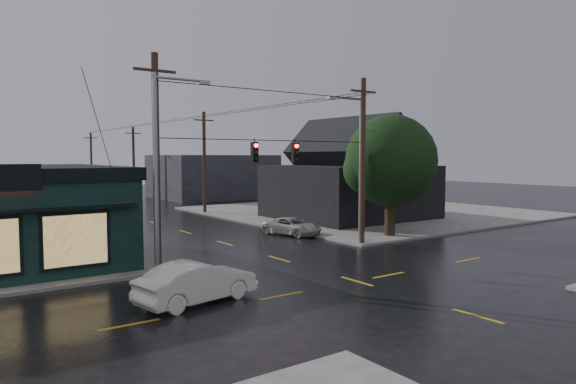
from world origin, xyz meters
TOP-DOWN VIEW (x-y plane):
  - ground_plane at (0.00, 0.00)m, footprint 160.00×160.00m
  - sidewalk_ne at (20.00, 20.00)m, footprint 28.00×28.00m
  - ne_building at (15.00, 17.00)m, footprint 12.60×11.60m
  - corner_tree at (10.22, 7.70)m, footprint 6.13×6.13m
  - utility_pole_nw at (-6.50, 6.50)m, footprint 2.00×0.32m
  - utility_pole_ne at (6.50, 6.50)m, footprint 2.00×0.32m
  - utility_pole_far_a at (6.50, 28.00)m, footprint 2.00×0.32m
  - utility_pole_far_b at (6.50, 48.00)m, footprint 2.00×0.32m
  - utility_pole_far_c at (6.50, 68.00)m, footprint 2.00×0.32m
  - span_signal_assembly at (0.10, 6.50)m, footprint 13.00×0.48m
  - streetlight_nw at (-6.80, 5.80)m, footprint 5.40×0.30m
  - streetlight_ne at (7.00, 7.20)m, footprint 5.40×0.30m
  - bg_building_east at (16.00, 45.00)m, footprint 14.00×12.00m
  - sedan_cream at (-7.10, 1.06)m, footprint 4.93×2.51m
  - suv_silver at (5.46, 12.38)m, footprint 3.08×4.71m

SIDE VIEW (x-z plane):
  - ground_plane at x=0.00m, z-range 0.00..0.00m
  - utility_pole_nw at x=-6.50m, z-range -5.08..5.08m
  - utility_pole_ne at x=6.50m, z-range -5.08..5.08m
  - utility_pole_far_a at x=6.50m, z-range -4.83..4.83m
  - utility_pole_far_b at x=6.50m, z-range -4.58..4.58m
  - utility_pole_far_c at x=6.50m, z-range -4.58..4.58m
  - streetlight_nw at x=-6.80m, z-range -4.58..4.58m
  - streetlight_ne at x=7.00m, z-range -4.58..4.58m
  - sidewalk_ne at x=20.00m, z-range 0.00..0.15m
  - suv_silver at x=5.46m, z-range 0.00..1.20m
  - sedan_cream at x=-7.10m, z-range 0.00..1.55m
  - bg_building_east at x=16.00m, z-range 0.00..5.60m
  - ne_building at x=15.00m, z-range 0.09..8.85m
  - corner_tree at x=10.22m, z-range 1.11..9.21m
  - span_signal_assembly at x=0.10m, z-range 5.08..6.31m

